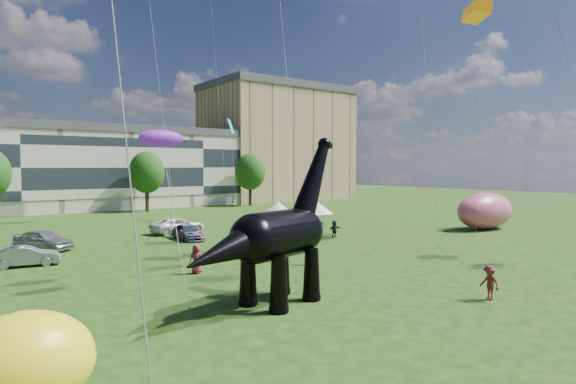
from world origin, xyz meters
TOP-DOWN VIEW (x-y plane):
  - ground at (0.00, 0.00)m, footprint 220.00×220.00m
  - terrace_row at (-8.00, 62.00)m, footprint 78.00×11.00m
  - apartment_block at (40.00, 65.00)m, footprint 28.00×18.00m
  - tree_mid_right at (8.00, 53.00)m, footprint 5.20×5.20m
  - tree_far_right at (26.00, 53.00)m, footprint 5.20×5.20m
  - dinosaur_sculpture at (-4.43, 1.95)m, footprint 10.37×4.31m
  - car_silver at (-10.60, 25.14)m, footprint 4.36×5.20m
  - car_grey at (-12.64, 19.06)m, footprint 4.34×2.12m
  - car_white at (2.05, 28.13)m, footprint 5.81×3.28m
  - car_dark at (1.08, 23.57)m, footprint 2.15×4.74m
  - gazebo_near at (12.57, 25.71)m, footprint 4.35×4.35m
  - gazebo_far at (18.43, 26.28)m, footprint 4.55×4.55m
  - inflatable_pink at (29.50, 11.67)m, footprint 7.98×4.31m
  - inflatable_yellow at (-15.64, -2.59)m, footprint 3.64×2.81m
  - visitors at (-0.84, 13.21)m, footprint 50.74×37.30m

SIDE VIEW (x-z plane):
  - ground at x=0.00m, z-range 0.00..0.00m
  - car_dark at x=1.08m, z-range 0.00..1.35m
  - car_grey at x=-12.64m, z-range 0.00..1.37m
  - car_white at x=2.05m, z-range 0.00..1.53m
  - car_silver at x=-10.60m, z-range 0.00..1.68m
  - visitors at x=-0.84m, z-range -0.08..1.81m
  - inflatable_yellow at x=-15.64m, z-range 0.00..2.79m
  - gazebo_far at x=18.43m, z-range 0.54..3.23m
  - inflatable_pink at x=29.50m, z-range 0.00..3.89m
  - gazebo_near at x=12.57m, z-range 0.58..3.47m
  - dinosaur_sculpture at x=-4.43m, z-range -1.04..7.47m
  - terrace_row at x=-8.00m, z-range 0.00..12.00m
  - tree_mid_right at x=8.00m, z-range 1.57..11.01m
  - tree_far_right at x=26.00m, z-range 1.57..11.01m
  - apartment_block at x=40.00m, z-range 0.00..22.00m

